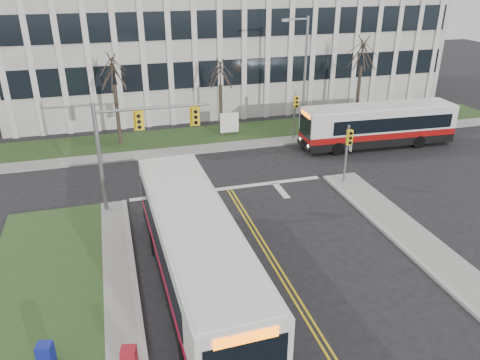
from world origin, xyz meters
name	(u,v)px	position (x,y,z in m)	size (l,w,h in m)	color
ground	(273,261)	(0.00, 0.00, 0.00)	(120.00, 120.00, 0.00)	black
sidewalk_cross	(268,142)	(5.00, 15.20, 0.07)	(44.00, 1.60, 0.14)	#9E9B93
building_lawn	(257,131)	(5.00, 18.00, 0.06)	(44.00, 5.00, 0.12)	#2C491F
office_building	(221,38)	(5.00, 30.00, 6.00)	(40.00, 16.00, 12.00)	silver
mast_arm_signal	(130,136)	(-5.62, 7.16, 4.26)	(6.11, 0.38, 6.20)	slate
signal_pole_near	(348,146)	(7.20, 6.90, 2.50)	(0.34, 0.39, 3.80)	slate
signal_pole_far	(295,109)	(7.20, 15.40, 2.50)	(0.34, 0.39, 3.80)	slate
streetlight	(303,71)	(8.03, 16.20, 5.19)	(2.15, 0.25, 9.20)	slate
directory_sign	(229,123)	(2.50, 17.50, 1.17)	(1.50, 0.12, 2.00)	slate
tree_left	(113,73)	(-6.00, 18.00, 5.51)	(1.80, 1.80, 7.70)	#42352B
tree_mid	(220,75)	(2.00, 18.20, 4.88)	(1.80, 1.80, 6.82)	#42352B
tree_right	(362,54)	(14.00, 18.00, 5.91)	(1.80, 1.80, 8.25)	#42352B
bus_main	(196,254)	(-3.79, -1.07, 1.76)	(2.87, 13.23, 3.53)	silver
bus_cross	(378,126)	(12.72, 12.47, 1.54)	(2.51, 11.58, 3.09)	silver
newspaper_box_blue	(46,355)	(-9.50, -3.79, 0.47)	(0.50, 0.45, 0.95)	navy
newspaper_box_red	(129,360)	(-6.80, -4.75, 0.47)	(0.50, 0.45, 0.95)	maroon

